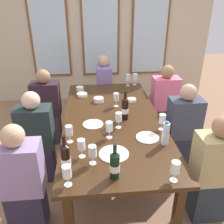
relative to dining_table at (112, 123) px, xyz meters
name	(u,v)px	position (x,y,z in m)	size (l,w,h in m)	color
ground_plane	(112,170)	(0.00, 0.00, -0.67)	(12.00, 12.00, 0.00)	#8D674A
back_wall_with_windows	(100,26)	(0.00, 2.38, 0.78)	(4.28, 0.10, 2.90)	beige
dining_table	(112,123)	(0.00, 0.00, 0.00)	(1.08, 2.26, 0.74)	#382210
white_plate_0	(93,124)	(-0.22, -0.12, 0.07)	(0.22, 0.22, 0.01)	white
white_plate_1	(114,154)	(-0.05, -0.67, 0.07)	(0.27, 0.27, 0.01)	white
white_plate_2	(147,137)	(0.30, -0.44, 0.07)	(0.23, 0.23, 0.01)	white
wine_bottle_0	(125,109)	(0.14, -0.03, 0.19)	(0.08, 0.08, 0.33)	black
wine_bottle_1	(66,158)	(-0.45, -0.87, 0.20)	(0.08, 0.08, 0.34)	black
wine_bottle_2	(115,165)	(-0.08, -0.96, 0.18)	(0.08, 0.08, 0.30)	black
tasting_bowl_0	(132,100)	(0.30, 0.44, 0.09)	(0.11, 0.11, 0.04)	white
tasting_bowl_1	(82,95)	(-0.35, 0.68, 0.09)	(0.14, 0.14, 0.04)	white
tasting_bowl_2	(99,100)	(-0.14, 0.48, 0.09)	(0.13, 0.13, 0.05)	white
tasting_bowl_3	(80,89)	(-0.39, 0.90, 0.09)	(0.11, 0.11, 0.05)	white
water_bottle	(166,134)	(0.44, -0.56, 0.18)	(0.06, 0.06, 0.24)	white
wine_glass_0	(119,118)	(0.04, -0.21, 0.18)	(0.07, 0.07, 0.17)	white
wine_glass_1	(81,145)	(-0.33, -0.68, 0.19)	(0.07, 0.07, 0.17)	white
wine_glass_2	(109,127)	(-0.07, -0.40, 0.18)	(0.07, 0.07, 0.17)	white
wine_glass_3	(135,77)	(0.45, 1.07, 0.19)	(0.07, 0.07, 0.17)	white
wine_glass_4	(175,168)	(0.37, -1.04, 0.19)	(0.07, 0.07, 0.17)	white
wine_glass_5	(67,173)	(-0.43, -1.02, 0.18)	(0.07, 0.07, 0.17)	white
wine_glass_6	(162,119)	(0.48, -0.29, 0.18)	(0.07, 0.07, 0.17)	white
wine_glass_7	(116,97)	(0.08, 0.31, 0.19)	(0.07, 0.07, 0.17)	white
wine_glass_8	(128,78)	(0.34, 1.04, 0.19)	(0.07, 0.07, 0.17)	white
wine_glass_9	(92,151)	(-0.24, -0.78, 0.19)	(0.07, 0.07, 0.17)	white
wine_glass_10	(69,131)	(-0.45, -0.44, 0.19)	(0.07, 0.07, 0.17)	white
seated_person_0	(47,109)	(-0.86, 0.75, -0.15)	(0.38, 0.24, 1.11)	#38313E
seated_person_1	(164,103)	(0.86, 0.80, -0.15)	(0.38, 0.24, 1.11)	#2B3333
seated_person_2	(37,140)	(-0.86, -0.04, -0.15)	(0.38, 0.24, 1.11)	#2D2538
seated_person_3	(183,130)	(0.86, 0.02, -0.15)	(0.38, 0.24, 1.11)	#27273F
seated_person_4	(23,183)	(-0.86, -0.73, -0.15)	(0.38, 0.24, 1.11)	#2B253A
seated_person_5	(213,173)	(0.86, -0.75, -0.15)	(0.38, 0.24, 1.11)	#252E37
seated_person_6	(104,89)	(0.00, 1.48, -0.15)	(0.24, 0.38, 1.11)	#252A2D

